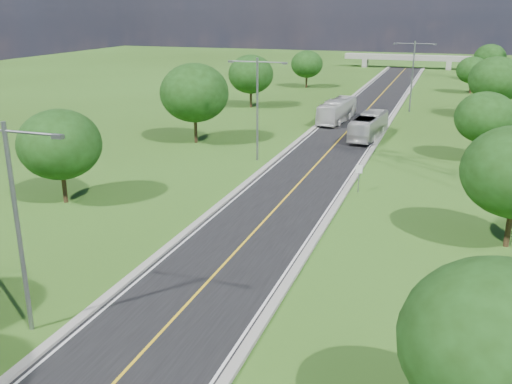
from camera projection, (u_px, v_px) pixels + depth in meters
ground at (345, 134)px, 68.37m from camera, size 260.00×260.00×0.00m
road at (354, 124)px, 73.75m from camera, size 8.00×150.00×0.06m
curb_left at (322, 122)px, 75.04m from camera, size 0.50×150.00×0.22m
curb_right at (387, 126)px, 72.40m from camera, size 0.50×150.00×0.22m
speed_limit_sign at (359, 174)px, 46.48m from camera, size 0.55×0.09×2.40m
overpass at (407, 58)px, 139.45m from camera, size 30.00×3.00×3.20m
streetlight_near_left at (16, 212)px, 25.28m from camera, size 5.90×0.25×10.00m
streetlight_mid_left at (257, 101)px, 54.92m from camera, size 5.90×0.25×10.00m
streetlight_far_right at (413, 70)px, 80.81m from camera, size 5.90×0.25×10.00m
tree_lb at (60, 144)px, 43.17m from camera, size 6.30×6.30×7.33m
tree_lc at (194, 93)px, 62.32m from camera, size 7.56×7.56×8.79m
tree_ld at (251, 74)px, 84.69m from camera, size 6.72×6.72×7.82m
tree_le at (307, 64)px, 105.65m from camera, size 5.88×5.88×6.84m
tree_ra at (499, 345)px, 17.67m from camera, size 6.30×6.30×7.33m
tree_rc at (486, 118)px, 55.17m from camera, size 5.88×5.88×6.84m
tree_rd at (496, 80)px, 75.80m from camera, size 7.14×7.14×8.30m
tree_re at (473, 70)px, 98.52m from camera, size 5.46×5.46×6.35m
tree_rf at (490, 58)px, 115.20m from camera, size 6.30×6.30×7.33m
bus_outbound at (369, 126)px, 65.51m from camera, size 3.29×10.33×2.83m
bus_inbound at (337, 111)px, 74.87m from camera, size 3.40×10.70×2.93m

